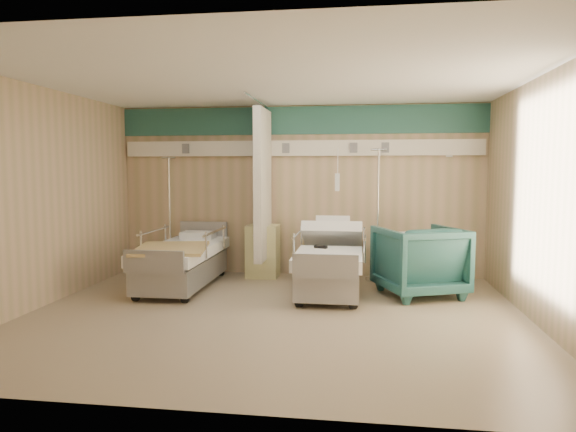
{
  "coord_description": "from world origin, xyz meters",
  "views": [
    {
      "loc": [
        1.01,
        -5.95,
        1.75
      ],
      "look_at": [
        0.09,
        0.6,
        1.15
      ],
      "focal_mm": 32.0,
      "sensor_mm": 36.0,
      "label": 1
    }
  ],
  "objects": [
    {
      "name": "ground",
      "position": [
        0.0,
        0.0,
        0.0
      ],
      "size": [
        6.0,
        5.0,
        0.0
      ],
      "primitive_type": "cube",
      "color": "#86755C",
      "rests_on": "ground"
    },
    {
      "name": "room_walls",
      "position": [
        -0.03,
        0.25,
        1.86
      ],
      "size": [
        6.04,
        5.04,
        2.82
      ],
      "color": "tan",
      "rests_on": "ground"
    },
    {
      "name": "bed_right",
      "position": [
        0.6,
        1.3,
        0.32
      ],
      "size": [
        1.0,
        2.16,
        0.63
      ],
      "primitive_type": null,
      "color": "white",
      "rests_on": "ground"
    },
    {
      "name": "bed_left",
      "position": [
        -1.6,
        1.3,
        0.32
      ],
      "size": [
        1.0,
        2.16,
        0.63
      ],
      "primitive_type": null,
      "color": "white",
      "rests_on": "ground"
    },
    {
      "name": "bedside_cabinet",
      "position": [
        -0.55,
        2.2,
        0.42
      ],
      "size": [
        0.5,
        0.48,
        0.85
      ],
      "primitive_type": "cube",
      "color": "#D8D287",
      "rests_on": "ground"
    },
    {
      "name": "visitor_armchair",
      "position": [
        1.84,
        1.27,
        0.49
      ],
      "size": [
        1.37,
        1.38,
        0.98
      ],
      "primitive_type": "imported",
      "rotation": [
        0.0,
        0.0,
        3.52
      ],
      "color": "#215350",
      "rests_on": "ground"
    },
    {
      "name": "waffle_blanket",
      "position": [
        1.82,
        1.24,
        1.01
      ],
      "size": [
        0.83,
        0.79,
        0.07
      ],
      "primitive_type": "cube",
      "rotation": [
        0.0,
        0.0,
        3.55
      ],
      "color": "white",
      "rests_on": "visitor_armchair"
    },
    {
      "name": "iv_stand_right",
      "position": [
        1.29,
        2.17,
        0.42
      ],
      "size": [
        0.37,
        0.37,
        2.07
      ],
      "rotation": [
        0.0,
        0.0,
        0.29
      ],
      "color": "silver",
      "rests_on": "ground"
    },
    {
      "name": "iv_stand_left",
      "position": [
        -2.08,
        2.08,
        0.4
      ],
      "size": [
        0.35,
        0.35,
        1.95
      ],
      "rotation": [
        0.0,
        0.0,
        0.29
      ],
      "color": "silver",
      "rests_on": "ground"
    },
    {
      "name": "call_remote",
      "position": [
        0.46,
        1.3,
        0.65
      ],
      "size": [
        0.2,
        0.13,
        0.04
      ],
      "primitive_type": "cube",
      "rotation": [
        0.0,
        0.0,
        -0.29
      ],
      "color": "black",
      "rests_on": "bed_right"
    },
    {
      "name": "tan_blanket",
      "position": [
        -1.59,
        0.84,
        0.65
      ],
      "size": [
        1.16,
        1.35,
        0.04
      ],
      "primitive_type": "cube",
      "rotation": [
        0.0,
        0.0,
        0.2
      ],
      "color": "tan",
      "rests_on": "bed_left"
    },
    {
      "name": "toiletry_bag",
      "position": [
        -0.57,
        2.26,
        0.91
      ],
      "size": [
        0.25,
        0.2,
        0.12
      ],
      "primitive_type": "cube",
      "rotation": [
        0.0,
        0.0,
        -0.38
      ],
      "color": "black",
      "rests_on": "bedside_cabinet"
    },
    {
      "name": "white_cup",
      "position": [
        -0.69,
        2.32,
        0.91
      ],
      "size": [
        0.11,
        0.11,
        0.12
      ],
      "primitive_type": "cylinder",
      "rotation": [
        0.0,
        0.0,
        0.28
      ],
      "color": "white",
      "rests_on": "bedside_cabinet"
    }
  ]
}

